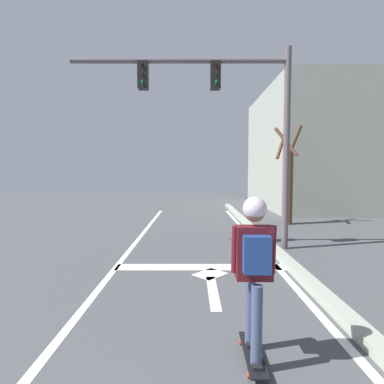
{
  "coord_description": "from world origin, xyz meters",
  "views": [
    {
      "loc": [
        1.19,
        1.09,
        1.92
      ],
      "look_at": [
        1.21,
        7.61,
        1.49
      ],
      "focal_mm": 28.48,
      "sensor_mm": 36.0,
      "label": 1
    }
  ],
  "objects_px": {
    "traffic_signal_mast": "(226,105)",
    "roadside_tree": "(287,182)",
    "skateboard": "(252,353)",
    "skater": "(254,256)"
  },
  "relations": [
    {
      "from": "skateboard",
      "to": "traffic_signal_mast",
      "type": "height_order",
      "value": "traffic_signal_mast"
    },
    {
      "from": "skater",
      "to": "roadside_tree",
      "type": "bearing_deg",
      "value": 70.5
    },
    {
      "from": "traffic_signal_mast",
      "to": "roadside_tree",
      "type": "relative_size",
      "value": 1.47
    },
    {
      "from": "skateboard",
      "to": "traffic_signal_mast",
      "type": "xyz_separation_m",
      "value": [
        0.22,
        4.53,
        3.5
      ]
    },
    {
      "from": "traffic_signal_mast",
      "to": "roadside_tree",
      "type": "xyz_separation_m",
      "value": [
        2.67,
        3.6,
        -2.0
      ]
    },
    {
      "from": "skateboard",
      "to": "roadside_tree",
      "type": "distance_m",
      "value": 8.75
    },
    {
      "from": "skater",
      "to": "traffic_signal_mast",
      "type": "distance_m",
      "value": 5.19
    },
    {
      "from": "skater",
      "to": "traffic_signal_mast",
      "type": "relative_size",
      "value": 0.3
    },
    {
      "from": "skateboard",
      "to": "skater",
      "type": "relative_size",
      "value": 0.51
    },
    {
      "from": "traffic_signal_mast",
      "to": "roadside_tree",
      "type": "bearing_deg",
      "value": 53.43
    }
  ]
}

